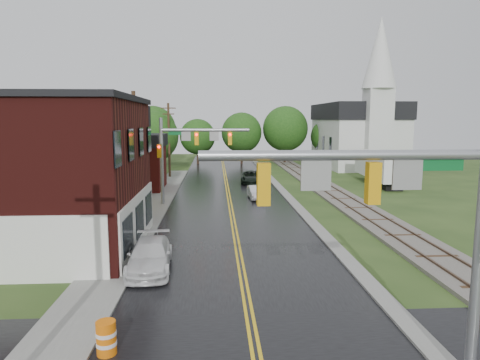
{
  "coord_description": "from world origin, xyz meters",
  "views": [
    {
      "loc": [
        -1.19,
        -8.29,
        7.07
      ],
      "look_at": [
        0.26,
        16.76,
        3.5
      ],
      "focal_mm": 32.0,
      "sensor_mm": 36.0,
      "label": 1
    }
  ],
  "objects": [
    {
      "name": "main_road",
      "position": [
        0.0,
        30.0,
        0.0
      ],
      "size": [
        10.0,
        90.0,
        0.02
      ],
      "primitive_type": "cube",
      "color": "black",
      "rests_on": "ground"
    },
    {
      "name": "brick_building",
      "position": [
        -12.48,
        15.0,
        4.15
      ],
      "size": [
        14.3,
        10.3,
        8.3
      ],
      "color": "#41100E",
      "rests_on": "ground"
    },
    {
      "name": "semi_trailer",
      "position": [
        16.53,
        36.91,
        2.08
      ],
      "size": [
        2.94,
        10.71,
        3.45
      ],
      "color": "black",
      "rests_on": "ground"
    },
    {
      "name": "sidewalk_left",
      "position": [
        -6.2,
        25.0,
        0.0
      ],
      "size": [
        2.4,
        50.0,
        0.12
      ],
      "primitive_type": "cube",
      "color": "gray",
      "rests_on": "ground"
    },
    {
      "name": "sedan_silver",
      "position": [
        2.4,
        29.18,
        0.59
      ],
      "size": [
        1.49,
        3.65,
        1.18
      ],
      "primitive_type": "imported",
      "rotation": [
        0.0,
        0.0,
        0.07
      ],
      "color": "#BABAC0",
      "rests_on": "ground"
    },
    {
      "name": "railroad",
      "position": [
        10.0,
        35.0,
        0.11
      ],
      "size": [
        3.2,
        80.0,
        0.3
      ],
      "color": "#59544C",
      "rests_on": "ground"
    },
    {
      "name": "pickup_white",
      "position": [
        -4.31,
        11.3,
        0.7
      ],
      "size": [
        2.25,
        4.93,
        1.4
      ],
      "primitive_type": "imported",
      "rotation": [
        0.0,
        0.0,
        0.06
      ],
      "color": "silver",
      "rests_on": "ground"
    },
    {
      "name": "tree_left_c",
      "position": [
        -13.85,
        39.9,
        4.51
      ],
      "size": [
        6.0,
        6.0,
        7.65
      ],
      "color": "black",
      "rests_on": "ground"
    },
    {
      "name": "church",
      "position": [
        20.0,
        53.74,
        5.83
      ],
      "size": [
        10.4,
        18.4,
        20.0
      ],
      "color": "silver",
      "rests_on": "ground"
    },
    {
      "name": "curb_right",
      "position": [
        5.4,
        35.0,
        0.0
      ],
      "size": [
        0.8,
        70.0,
        0.12
      ],
      "primitive_type": "cube",
      "color": "gray",
      "rests_on": "ground"
    },
    {
      "name": "tree_left_e",
      "position": [
        -8.85,
        45.9,
        4.81
      ],
      "size": [
        6.4,
        6.4,
        8.16
      ],
      "color": "black",
      "rests_on": "ground"
    },
    {
      "name": "traffic_signal_far",
      "position": [
        -3.47,
        27.0,
        4.97
      ],
      "size": [
        7.34,
        0.43,
        7.2
      ],
      "color": "gray",
      "rests_on": "ground"
    },
    {
      "name": "tree_left_b",
      "position": [
        -17.85,
        31.9,
        5.72
      ],
      "size": [
        7.6,
        7.6,
        9.69
      ],
      "color": "black",
      "rests_on": "ground"
    },
    {
      "name": "construction_barrel",
      "position": [
        -4.53,
        4.0,
        0.53
      ],
      "size": [
        0.61,
        0.61,
        1.06
      ],
      "primitive_type": "cylinder",
      "rotation": [
        0.0,
        0.0,
        0.03
      ],
      "color": "orange",
      "rests_on": "ground"
    },
    {
      "name": "traffic_signal_near",
      "position": [
        3.47,
        2.0,
        4.97
      ],
      "size": [
        7.34,
        0.3,
        7.2
      ],
      "color": "gray",
      "rests_on": "ground"
    },
    {
      "name": "suv_dark",
      "position": [
        2.8,
        38.71,
        0.67
      ],
      "size": [
        2.74,
        5.05,
        1.34
      ],
      "primitive_type": "imported",
      "rotation": [
        0.0,
        0.0,
        -0.11
      ],
      "color": "black",
      "rests_on": "ground"
    },
    {
      "name": "utility_pole_b",
      "position": [
        -6.8,
        22.0,
        4.72
      ],
      "size": [
        1.8,
        0.28,
        9.0
      ],
      "color": "#382616",
      "rests_on": "ground"
    },
    {
      "name": "darkred_building",
      "position": [
        -10.0,
        35.0,
        2.2
      ],
      "size": [
        7.0,
        6.0,
        4.4
      ],
      "primitive_type": "cube",
      "color": "#3F0F0C",
      "rests_on": "ground"
    },
    {
      "name": "utility_pole_c",
      "position": [
        -6.8,
        44.0,
        4.72
      ],
      "size": [
        1.8,
        0.28,
        9.0
      ],
      "color": "#382616",
      "rests_on": "ground"
    },
    {
      "name": "yellow_house",
      "position": [
        -11.0,
        26.0,
        3.2
      ],
      "size": [
        8.0,
        7.0,
        6.4
      ],
      "primitive_type": "cube",
      "color": "tan",
      "rests_on": "ground"
    }
  ]
}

